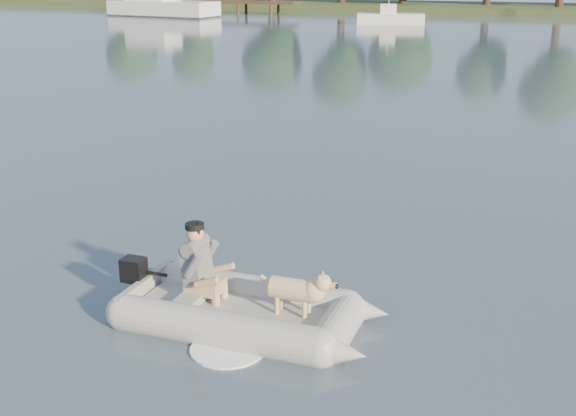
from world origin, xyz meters
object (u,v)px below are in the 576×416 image
at_px(dog, 293,293).
at_px(motorboat, 391,11).
at_px(man, 197,260).
at_px(dinghy, 245,283).
at_px(dock, 200,7).
at_px(cabin_cruiser, 163,1).

height_order(dog, motorboat, motorboat).
height_order(man, dog, man).
bearing_deg(dog, motorboat, 101.14).
distance_m(dinghy, dog, 0.58).
relative_size(man, dog, 1.16).
bearing_deg(motorboat, dock, 146.24).
height_order(dock, motorboat, motorboat).
bearing_deg(motorboat, cabin_cruiser, 162.81).
distance_m(dinghy, motorboat, 45.43).
distance_m(cabin_cruiser, motorboat, 19.13).
height_order(dock, man, man).
distance_m(dog, motorboat, 45.50).
bearing_deg(motorboat, dinghy, -92.15).
bearing_deg(man, dock, 116.82).
bearing_deg(motorboat, man, -92.92).
xyz_separation_m(dinghy, man, (-0.62, 0.05, 0.17)).
height_order(dock, dinghy, dinghy).
bearing_deg(cabin_cruiser, dock, 92.21).
bearing_deg(dog, dock, 117.87).
bearing_deg(cabin_cruiser, motorboat, 1.98).
bearing_deg(man, cabin_cruiser, 120.00).
relative_size(dock, motorboat, 3.71).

